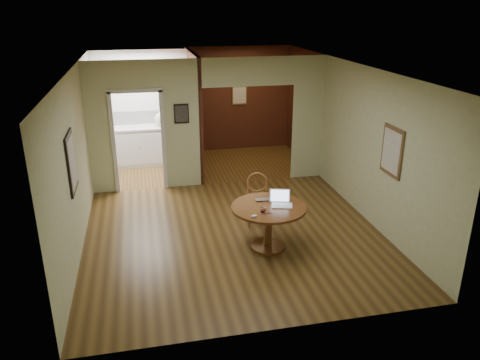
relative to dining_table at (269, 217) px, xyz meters
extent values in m
plane|color=#473014|center=(-0.44, 0.52, -0.55)|extent=(5.00, 5.00, 0.00)
plane|color=silver|center=(-0.44, 0.52, 2.15)|extent=(5.00, 5.00, 0.00)
plane|color=beige|center=(-0.44, -1.98, 0.80)|extent=(5.00, 0.00, 5.00)
plane|color=beige|center=(-2.94, 0.52, 0.80)|extent=(0.00, 5.00, 5.00)
plane|color=beige|center=(2.06, 0.52, 0.80)|extent=(0.00, 5.00, 5.00)
cube|color=beige|center=(-2.69, 3.02, 0.80)|extent=(0.50, 2.70, 0.04)
cube|color=beige|center=(-1.04, 3.02, 0.80)|extent=(0.80, 2.70, 0.04)
cube|color=beige|center=(1.71, 3.02, 0.80)|extent=(0.70, 2.70, 0.04)
plane|color=silver|center=(-1.79, 5.02, 0.80)|extent=(2.70, 0.00, 2.70)
plane|color=#391A10|center=(0.71, 5.52, 0.80)|extent=(2.70, 0.00, 2.70)
cube|color=#391A10|center=(-0.64, 4.27, 0.80)|extent=(0.08, 2.50, 2.70)
cube|color=black|center=(-2.92, 0.52, 0.95)|extent=(0.03, 0.70, 0.90)
cube|color=brown|center=(2.04, 0.02, 0.95)|extent=(0.03, 0.60, 0.80)
cube|color=black|center=(-1.04, 3.00, 1.05)|extent=(0.30, 0.03, 0.40)
cube|color=white|center=(0.71, 5.50, 0.90)|extent=(0.40, 0.03, 0.50)
cube|color=white|center=(-1.79, 5.01, 0.55)|extent=(2.00, 0.02, 0.32)
cylinder|color=brown|center=(0.00, 0.00, -0.52)|extent=(0.55, 0.55, 0.05)
cylinder|color=brown|center=(0.00, 0.00, -0.18)|extent=(0.12, 0.12, 0.64)
cylinder|color=brown|center=(0.00, 0.00, 0.17)|extent=(1.18, 1.18, 0.04)
cylinder|color=#B0653E|center=(0.03, 0.87, -0.12)|extent=(0.47, 0.47, 0.03)
cylinder|color=#B0653E|center=(-0.13, 0.76, -0.33)|extent=(0.03, 0.03, 0.43)
cylinder|color=#B0653E|center=(0.14, 0.70, -0.33)|extent=(0.03, 0.03, 0.43)
cylinder|color=#B0653E|center=(-0.08, 1.03, -0.33)|extent=(0.03, 0.03, 0.43)
cylinder|color=#B0653E|center=(0.20, 0.98, -0.33)|extent=(0.03, 0.03, 0.43)
cylinder|color=#B0653E|center=(-0.09, 1.04, 0.06)|extent=(0.02, 0.02, 0.34)
cylinder|color=#B0653E|center=(0.22, 0.97, 0.06)|extent=(0.02, 0.02, 0.34)
torus|color=#B0653E|center=(0.07, 1.01, 0.21)|extent=(0.36, 0.10, 0.37)
cube|color=white|center=(0.20, -0.03, 0.20)|extent=(0.37, 0.31, 0.02)
cube|color=silver|center=(0.20, -0.06, 0.21)|extent=(0.30, 0.19, 0.00)
cube|color=white|center=(0.20, 0.10, 0.31)|extent=(0.33, 0.15, 0.21)
cube|color=#8A97B0|center=(0.20, 0.10, 0.31)|extent=(0.29, 0.12, 0.18)
imported|color=#A6A5AA|center=(0.00, 0.20, 0.20)|extent=(0.31, 0.20, 0.02)
ellipsoid|color=white|center=(-0.32, -0.34, 0.21)|extent=(0.11, 0.09, 0.04)
cylinder|color=navy|center=(-0.09, -0.26, 0.20)|extent=(0.14, 0.03, 0.01)
cube|color=silver|center=(-1.79, 4.72, -0.10)|extent=(2.00, 0.55, 0.90)
cube|color=silver|center=(-1.79, 4.72, 0.37)|extent=(2.06, 0.60, 0.04)
sphere|color=#B20C0C|center=(-1.94, 4.43, -0.05)|extent=(0.03, 0.03, 0.03)
sphere|color=#B20C0C|center=(-0.94, 4.43, -0.05)|extent=(0.03, 0.03, 0.03)
ellipsoid|color=#C8B993|center=(-1.39, 4.72, 0.55)|extent=(0.36, 0.32, 0.32)
camera|label=1|loc=(-1.85, -6.46, 3.19)|focal=35.00mm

